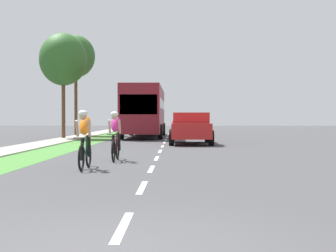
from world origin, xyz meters
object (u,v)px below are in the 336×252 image
Objects in this scene: street_tree_near at (63,60)px; street_tree_far at (76,57)px; bus_maroon at (145,109)px; cyclist_lead at (85,139)px; cyclist_trailing at (115,135)px; pickup_red at (191,128)px.

street_tree_near is 0.90× the size of street_tree_far.
street_tree_far is at bearing 152.07° from bus_maroon.
street_tree_far is (-5.35, 24.90, 5.29)m from cyclist_lead.
street_tree_far reaches higher than cyclist_lead.
cyclist_trailing is at bearing -75.30° from street_tree_far.
street_tree_near is at bearing 108.30° from cyclist_trailing.
street_tree_near is at bearing -153.52° from bus_maroon.
cyclist_lead is 26.02m from street_tree_far.
cyclist_trailing is at bearing 79.06° from cyclist_lead.
street_tree_far is at bearing 104.70° from cyclist_trailing.
cyclist_lead is at bearing -100.94° from cyclist_trailing.
cyclist_trailing is 0.22× the size of street_tree_far.
bus_maroon is at bearing -27.93° from street_tree_far.
cyclist_lead is 20.49m from street_tree_near.
cyclist_trailing is 19.41m from bus_maroon.
bus_maroon is 1.49× the size of street_tree_far.
cyclist_lead is at bearing -75.40° from street_tree_near.
cyclist_lead is 1.00× the size of cyclist_trailing.
cyclist_trailing is (0.50, 2.60, 0.00)m from cyclist_lead.
street_tree_near is (-8.24, 6.73, 4.40)m from pickup_red.
street_tree_far reaches higher than street_tree_near.
cyclist_lead is 0.25× the size of street_tree_near.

